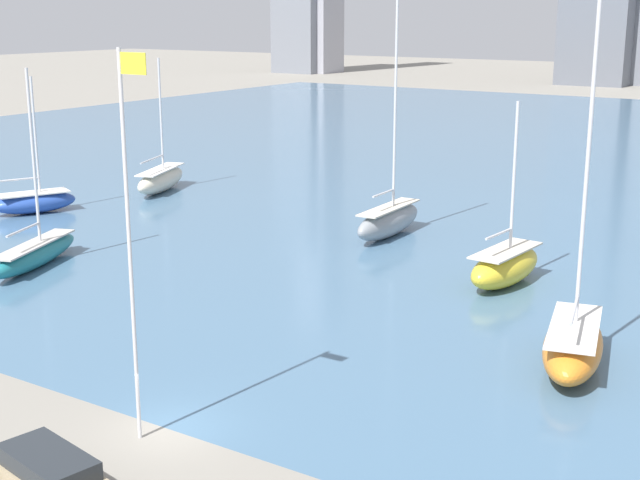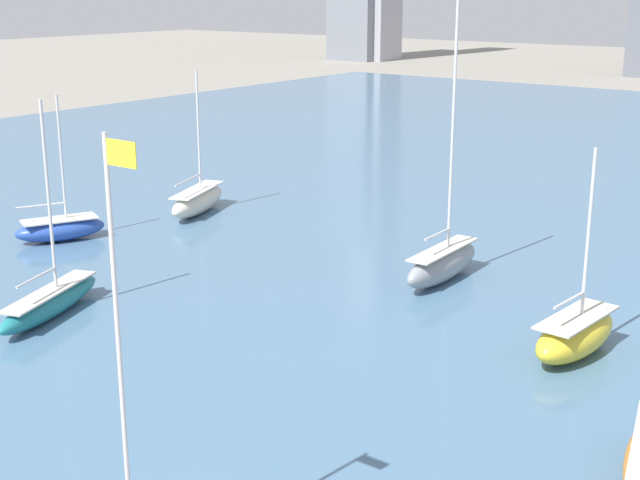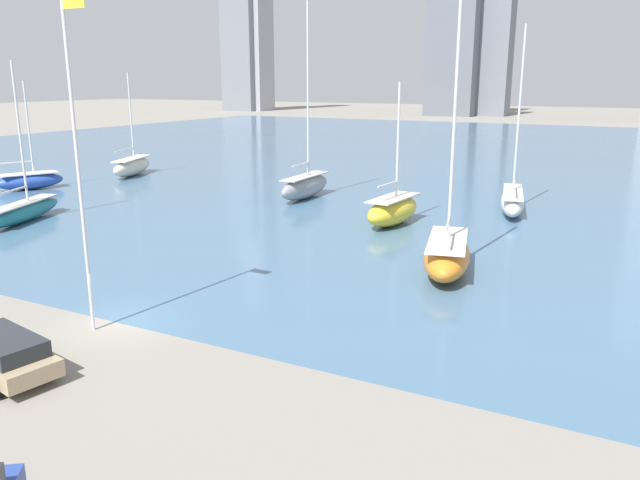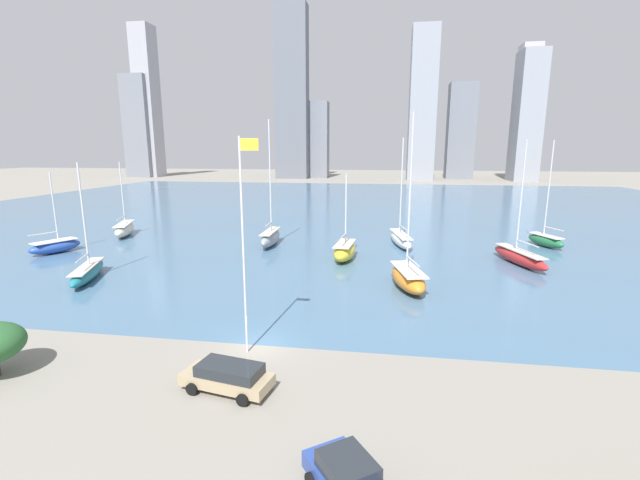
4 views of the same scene
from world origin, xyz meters
TOP-DOWN VIEW (x-y plane):
  - flag_pole at (-0.40, -1.07)m, footprint 1.24×0.14m
  - sailboat_blue at (-33.53, 21.63)m, footprint 4.80×6.72m
  - sailboat_teal at (-21.57, 11.79)m, footprint 4.78×9.14m
  - sailboat_yellow at (3.57, 23.77)m, footprint 2.92×6.90m
  - sailboat_gray at (-7.32, 30.04)m, footprint 2.04×8.29m
  - sailboat_cream at (-31.30, 33.21)m, footprint 4.90×8.71m

SIDE VIEW (x-z plane):
  - sailboat_teal at x=-21.57m, z-range -5.06..6.75m
  - sailboat_blue at x=-33.53m, z-range -4.26..6.05m
  - sailboat_cream at x=-31.30m, z-range -4.55..6.65m
  - sailboat_yellow at x=3.57m, z-range -4.03..6.23m
  - sailboat_gray at x=-7.32m, z-range -7.28..9.66m
  - flag_pole at x=-0.40m, z-range 0.50..14.35m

